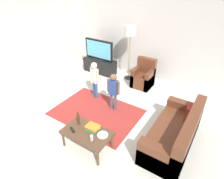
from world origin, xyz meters
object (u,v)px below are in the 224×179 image
(couch, at_px, (176,135))
(child_near_tv, at_px, (95,77))
(tv_stand, at_px, (100,66))
(book_stack, at_px, (93,128))
(bottle, at_px, (78,119))
(soda_can, at_px, (92,138))
(armchair, at_px, (144,77))
(floor_lamp, at_px, (130,34))
(tv_remote, at_px, (72,130))
(child_center, at_px, (113,89))
(plate, at_px, (103,135))
(coffee_table, at_px, (87,134))
(tv, at_px, (99,50))

(couch, bearing_deg, child_near_tv, 167.41)
(tv_stand, height_order, book_stack, book_stack)
(bottle, relative_size, soda_can, 2.75)
(bottle, bearing_deg, tv_stand, 118.40)
(couch, height_order, armchair, armchair)
(tv_stand, xyz_separation_m, soda_can, (2.11, -3.15, 0.24))
(floor_lamp, height_order, child_near_tv, floor_lamp)
(book_stack, bearing_deg, tv_remote, -144.00)
(armchair, distance_m, child_center, 1.63)
(tv_stand, distance_m, child_near_tv, 1.70)
(couch, bearing_deg, plate, -141.67)
(coffee_table, xyz_separation_m, tv_remote, (-0.28, -0.12, 0.06))
(bottle, relative_size, plate, 1.50)
(couch, distance_m, floor_lamp, 3.38)
(tv_remote, bearing_deg, floor_lamp, 123.58)
(couch, xyz_separation_m, armchair, (-1.66, 1.94, 0.01))
(armchair, relative_size, soda_can, 7.50)
(armchair, relative_size, tv_remote, 5.29)
(plate, bearing_deg, child_near_tv, 131.57)
(tv_stand, bearing_deg, bottle, -61.60)
(child_near_tv, xyz_separation_m, book_stack, (1.08, -1.50, -0.19))
(armchair, height_order, tv_remote, armchair)
(tv, xyz_separation_m, child_center, (1.63, -1.61, -0.22))
(book_stack, relative_size, soda_can, 2.29)
(coffee_table, relative_size, soda_can, 8.33)
(child_near_tv, xyz_separation_m, bottle, (0.73, -1.52, -0.10))
(tv, distance_m, couch, 3.97)
(floor_lamp, height_order, bottle, floor_lamp)
(armchair, distance_m, coffee_table, 3.00)
(couch, distance_m, coffee_table, 1.85)
(book_stack, bearing_deg, couch, 32.29)
(floor_lamp, xyz_separation_m, child_center, (0.52, -1.79, -0.91))
(armchair, distance_m, plate, 2.93)
(tv_remote, distance_m, soda_can, 0.50)
(floor_lamp, xyz_separation_m, soda_can, (1.00, -3.31, -1.06))
(tv_stand, distance_m, tv_remote, 3.54)
(floor_lamp, xyz_separation_m, book_stack, (0.84, -3.06, -1.08))
(couch, bearing_deg, book_stack, -147.71)
(armchair, xyz_separation_m, floor_lamp, (-0.65, 0.19, 1.25))
(couch, distance_m, armchair, 2.55)
(armchair, bearing_deg, tv, 179.40)
(floor_lamp, relative_size, child_center, 1.69)
(coffee_table, distance_m, book_stack, 0.16)
(couch, relative_size, child_center, 1.71)
(tv_stand, height_order, child_near_tv, child_near_tv)
(child_near_tv, bearing_deg, floor_lamp, 81.14)
(tv_remote, bearing_deg, child_center, 114.19)
(book_stack, bearing_deg, floor_lamp, 105.31)
(tv_remote, height_order, plate, plate)
(tv_stand, xyz_separation_m, book_stack, (1.94, -2.91, 0.22))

